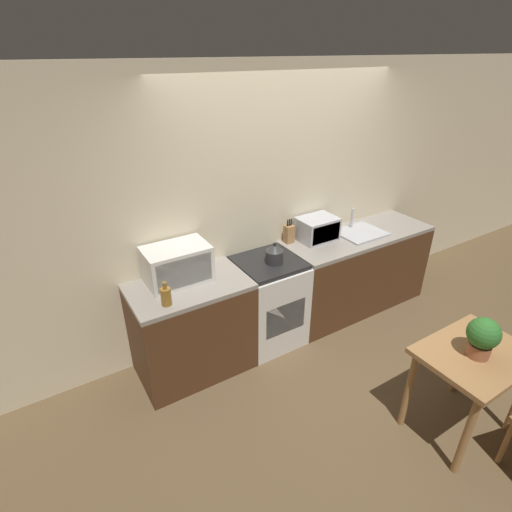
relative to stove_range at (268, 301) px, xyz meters
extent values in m
plane|color=brown|center=(0.35, -0.60, -0.45)|extent=(16.00, 16.00, 0.00)
cube|color=beige|center=(0.35, 0.34, 0.85)|extent=(10.00, 0.06, 2.60)
cube|color=#4C2D19|center=(-0.80, 0.00, -0.02)|extent=(1.01, 0.62, 0.86)
cube|color=gray|center=(-0.80, 0.00, 0.43)|extent=(1.01, 0.62, 0.04)
cube|color=#4C2D19|center=(1.16, 0.00, -0.02)|extent=(1.72, 0.62, 0.86)
cube|color=gray|center=(1.16, 0.00, 0.43)|extent=(1.72, 0.62, 0.04)
cube|color=silver|center=(0.00, 0.00, -0.02)|extent=(0.60, 0.62, 0.86)
cube|color=black|center=(0.00, 0.00, 0.43)|extent=(0.58, 0.57, 0.04)
cube|color=black|center=(0.00, -0.30, -0.02)|extent=(0.43, 0.02, 0.32)
cylinder|color=#2D2D2D|center=(0.03, -0.05, 0.51)|extent=(0.16, 0.16, 0.12)
cone|color=#2D2D2D|center=(0.03, -0.05, 0.60)|extent=(0.16, 0.16, 0.06)
sphere|color=black|center=(0.03, -0.05, 0.64)|extent=(0.03, 0.03, 0.03)
cube|color=silver|center=(-0.84, 0.12, 0.61)|extent=(0.54, 0.35, 0.31)
cube|color=black|center=(-0.84, -0.05, 0.61)|extent=(0.47, 0.01, 0.25)
cylinder|color=olive|center=(-1.06, -0.18, 0.52)|extent=(0.08, 0.08, 0.14)
cylinder|color=olive|center=(-1.06, -0.18, 0.62)|extent=(0.03, 0.03, 0.06)
cube|color=#9E7042|center=(0.40, 0.23, 0.54)|extent=(0.09, 0.08, 0.18)
cylinder|color=black|center=(0.37, 0.23, 0.67)|extent=(0.01, 0.01, 0.07)
cylinder|color=black|center=(0.40, 0.23, 0.67)|extent=(0.01, 0.01, 0.07)
cylinder|color=black|center=(0.42, 0.23, 0.67)|extent=(0.01, 0.01, 0.07)
cube|color=#ADAFB5|center=(0.69, 0.14, 0.57)|extent=(0.39, 0.30, 0.23)
cube|color=black|center=(0.69, 0.00, 0.57)|extent=(0.35, 0.01, 0.19)
cube|color=#ADAFB5|center=(1.18, 0.00, 0.46)|extent=(0.49, 0.41, 0.02)
cylinder|color=#ADAFB5|center=(1.18, 0.15, 0.58)|extent=(0.03, 0.03, 0.22)
cube|color=#9E7042|center=(0.66, -1.69, 0.29)|extent=(0.78, 0.60, 0.04)
cylinder|color=#9E7042|center=(0.33, -1.93, -0.09)|extent=(0.05, 0.05, 0.72)
cylinder|color=#9E7042|center=(0.33, -1.45, -0.09)|extent=(0.05, 0.05, 0.72)
cylinder|color=#9E7042|center=(0.99, -1.45, -0.09)|extent=(0.05, 0.05, 0.72)
cylinder|color=#9E7042|center=(0.66, -2.06, -0.23)|extent=(0.04, 0.04, 0.43)
cylinder|color=#9E5B3D|center=(0.63, -1.71, 0.36)|extent=(0.16, 0.16, 0.10)
sphere|color=#2D6B28|center=(0.63, -1.71, 0.50)|extent=(0.22, 0.22, 0.22)
camera|label=1|loc=(-1.82, -2.73, 2.22)|focal=28.00mm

